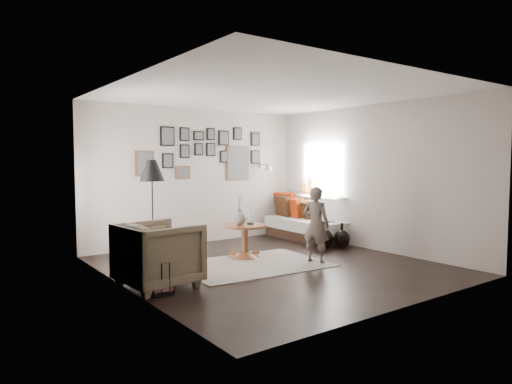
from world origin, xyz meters
TOP-DOWN VIEW (x-y plane):
  - ground at (0.00, 0.00)m, footprint 4.80×4.80m
  - wall_back at (0.00, 2.40)m, footprint 4.50×0.00m
  - wall_front at (0.00, -2.40)m, footprint 4.50×0.00m
  - wall_left at (-2.25, 0.00)m, footprint 0.00×4.80m
  - wall_right at (2.25, 0.00)m, footprint 0.00×4.80m
  - ceiling at (0.00, 0.00)m, footprint 4.80×4.80m
  - door_left at (-2.23, 1.20)m, footprint 0.00×2.14m
  - window_right at (2.18, 1.34)m, footprint 0.15×1.32m
  - gallery_wall at (0.29, 2.38)m, footprint 2.74×0.03m
  - wall_sconce at (1.55, 2.13)m, footprint 0.18×0.36m
  - rug at (-0.22, 0.22)m, footprint 2.32×1.71m
  - pedestal_table at (-0.02, 0.71)m, footprint 0.71×0.71m
  - vase at (-0.10, 0.73)m, footprint 0.20×0.20m
  - candles at (0.09, 0.71)m, footprint 0.12×0.12m
  - daybed at (2.00, 1.51)m, footprint 0.87×1.94m
  - magazine_on_daybed at (2.00, 0.87)m, footprint 0.24×0.31m
  - armchair at (-1.89, -0.07)m, footprint 1.00×0.98m
  - armchair_cushion at (-1.86, -0.02)m, footprint 0.40×0.41m
  - floor_lamp at (-1.47, 1.09)m, footprint 0.38×0.38m
  - magazine_basket at (-2.00, -0.37)m, footprint 0.33×0.33m
  - demijohn_large at (1.53, 0.47)m, footprint 0.34×0.34m
  - demijohn_small at (1.88, 0.35)m, footprint 0.30×0.30m
  - child at (0.68, -0.23)m, footprint 0.42×0.51m

SIDE VIEW (x-z plane):
  - ground at x=0.00m, z-range 0.00..0.00m
  - rug at x=-0.22m, z-range 0.00..0.01m
  - demijohn_small at x=1.88m, z-range -0.06..0.41m
  - demijohn_large at x=1.53m, z-range -0.06..0.45m
  - magazine_basket at x=-2.00m, z-range 0.00..0.40m
  - pedestal_table at x=-0.02m, z-range -0.02..0.53m
  - daybed at x=2.00m, z-range -0.16..0.75m
  - armchair at x=-1.89m, z-range 0.00..0.84m
  - magazine_on_daybed at x=2.00m, z-range 0.42..0.44m
  - armchair_cushion at x=-1.86m, z-range 0.39..0.57m
  - child at x=0.68m, z-range 0.00..1.20m
  - candles at x=0.09m, z-range 0.55..0.81m
  - vase at x=-0.10m, z-range 0.46..0.96m
  - window_right at x=2.18m, z-range 0.28..1.58m
  - door_left at x=-2.23m, z-range -0.02..2.12m
  - wall_back at x=0.00m, z-range -0.95..3.55m
  - wall_front at x=0.00m, z-range -0.95..3.55m
  - wall_left at x=-2.25m, z-range -1.10..3.70m
  - wall_right at x=2.25m, z-range -1.10..3.70m
  - floor_lamp at x=-1.47m, z-range 0.59..2.20m
  - wall_sconce at x=1.55m, z-range 1.38..1.54m
  - gallery_wall at x=0.29m, z-range 1.20..2.28m
  - ceiling at x=0.00m, z-range 2.60..2.60m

